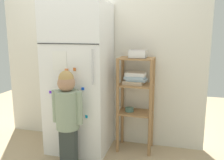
% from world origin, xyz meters
% --- Properties ---
extents(ground_plane, '(6.00, 6.00, 0.00)m').
position_xyz_m(ground_plane, '(0.00, 0.00, 0.00)').
color(ground_plane, tan).
extents(kitchen_wall_back, '(2.67, 0.03, 2.25)m').
position_xyz_m(kitchen_wall_back, '(0.00, 0.34, 1.13)').
color(kitchen_wall_back, silver).
rests_on(kitchen_wall_back, ground).
extents(refrigerator, '(0.71, 0.61, 1.75)m').
position_xyz_m(refrigerator, '(-0.15, 0.02, 0.88)').
color(refrigerator, white).
rests_on(refrigerator, ground).
extents(child_standing, '(0.34, 0.25, 1.04)m').
position_xyz_m(child_standing, '(-0.11, -0.39, 0.63)').
color(child_standing, '#373F3C').
rests_on(child_standing, ground).
extents(pantry_shelf_unit, '(0.42, 0.30, 1.14)m').
position_xyz_m(pantry_shelf_unit, '(0.51, 0.15, 0.74)').
color(pantry_shelf_unit, '#9E7247').
rests_on(pantry_shelf_unit, ground).
extents(fruit_bin, '(0.20, 0.16, 0.09)m').
position_xyz_m(fruit_bin, '(0.54, 0.14, 1.17)').
color(fruit_bin, white).
rests_on(fruit_bin, pantry_shelf_unit).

